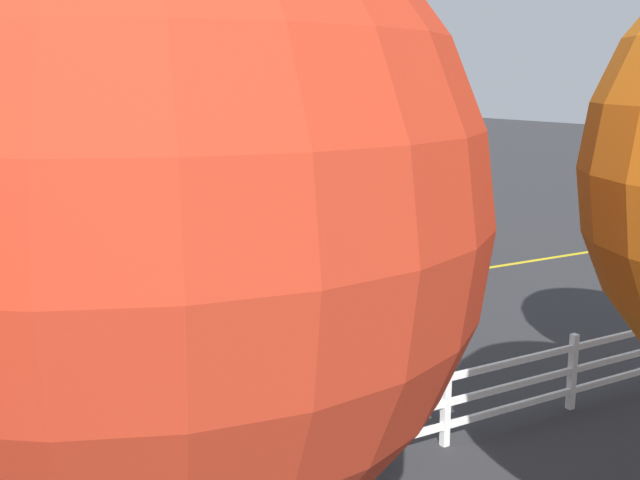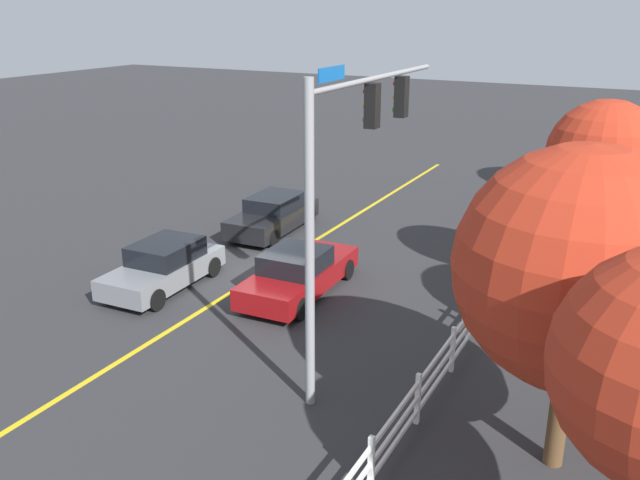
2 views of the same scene
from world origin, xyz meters
The scene contains 9 objects.
ground_plane centered at (0.00, 0.00, 0.00)m, with size 120.00×120.00×0.00m, color #2D2D30.
lane_center_stripe centered at (-4.00, 0.00, 0.00)m, with size 28.00×0.16×0.01m, color gold.
signal_assembly centered at (3.70, 4.95, 4.93)m, with size 6.67×0.38×7.04m.
car_0 centered at (-4.03, -1.88, 0.69)m, with size 4.48×2.04×1.41m.
car_1 centered at (0.62, 1.84, 0.66)m, with size 4.81×2.05×1.42m.
car_2 centered at (2.08, -2.03, 0.68)m, with size 4.21×2.00×1.41m.
white_rail_fence centered at (-3.00, 7.27, 0.60)m, with size 26.10×0.10×1.15m.
tree_1 centered at (5.28, 9.99, 3.93)m, with size 4.30×4.30×6.09m.
tree_3 centered at (-2.72, 9.49, 4.22)m, with size 3.13×3.13×5.84m.
Camera 2 is at (16.80, 11.08, 8.18)m, focal length 38.03 mm.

